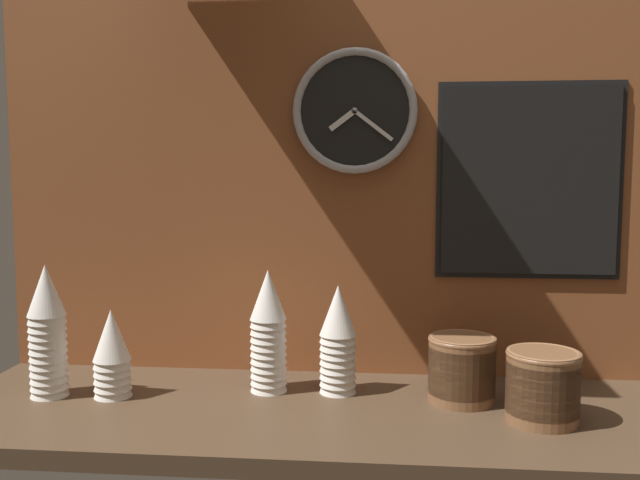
{
  "coord_description": "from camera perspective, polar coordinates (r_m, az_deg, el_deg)",
  "views": [
    {
      "loc": [
        0.16,
        -1.42,
        0.51
      ],
      "look_at": [
        0.02,
        0.04,
        0.36
      ],
      "focal_mm": 38.0,
      "sensor_mm": 36.0,
      "label": 1
    }
  ],
  "objects": [
    {
      "name": "ground_plane",
      "position": [
        1.52,
        -0.89,
        -14.48
      ],
      "size": [
        1.6,
        0.56,
        0.04
      ],
      "primitive_type": "cube",
      "color": "#4C3826"
    },
    {
      "name": "wall_tiled_back",
      "position": [
        1.69,
        0.07,
        6.44
      ],
      "size": [
        1.6,
        0.03,
        1.05
      ],
      "color": "brown",
      "rests_on": "ground_plane"
    },
    {
      "name": "cup_stack_left",
      "position": [
        1.61,
        -17.12,
        -9.1
      ],
      "size": [
        0.08,
        0.08,
        0.2
      ],
      "color": "white",
      "rests_on": "ground_plane"
    },
    {
      "name": "cup_stack_center_right",
      "position": [
        1.56,
        1.52,
        -8.34
      ],
      "size": [
        0.08,
        0.08,
        0.25
      ],
      "color": "white",
      "rests_on": "ground_plane"
    },
    {
      "name": "cup_stack_far_left",
      "position": [
        1.65,
        -21.97,
        -7.1
      ],
      "size": [
        0.08,
        0.08,
        0.3
      ],
      "color": "white",
      "rests_on": "ground_plane"
    },
    {
      "name": "cup_stack_center",
      "position": [
        1.57,
        -4.37,
        -7.62
      ],
      "size": [
        0.08,
        0.08,
        0.28
      ],
      "color": "white",
      "rests_on": "ground_plane"
    },
    {
      "name": "bowl_stack_far_right",
      "position": [
        1.47,
        18.25,
        -11.49
      ],
      "size": [
        0.15,
        0.15,
        0.15
      ],
      "color": "brown",
      "rests_on": "ground_plane"
    },
    {
      "name": "bowl_stack_right",
      "position": [
        1.55,
        11.85,
        -10.45
      ],
      "size": [
        0.15,
        0.15,
        0.15
      ],
      "color": "brown",
      "rests_on": "ground_plane"
    },
    {
      "name": "wall_clock",
      "position": [
        1.66,
        2.95,
        10.79
      ],
      "size": [
        0.3,
        0.03,
        0.3
      ],
      "color": "black"
    },
    {
      "name": "menu_board",
      "position": [
        1.69,
        17.2,
        4.78
      ],
      "size": [
        0.44,
        0.01,
        0.47
      ],
      "color": "black"
    }
  ]
}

